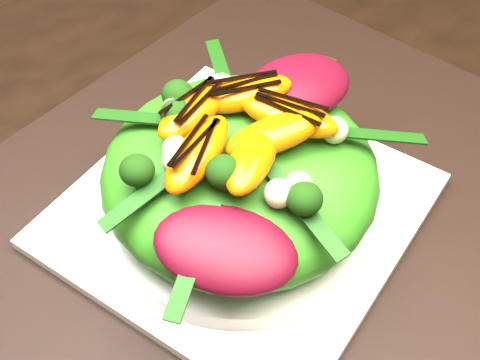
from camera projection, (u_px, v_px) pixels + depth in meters
dining_table at (220, 330)px, 0.46m from camera, size 1.60×0.90×0.75m
placemat at (240, 215)px, 0.50m from camera, size 0.64×0.55×0.00m
plate_base at (240, 210)px, 0.50m from camera, size 0.32×0.32×0.01m
salad_bowl at (240, 200)px, 0.49m from camera, size 0.22×0.22×0.02m
lettuce_mound at (240, 172)px, 0.46m from camera, size 0.25×0.25×0.07m
radicchio_leaf at (299, 86)px, 0.47m from camera, size 0.09×0.06×0.02m
orange_segment at (201, 133)px, 0.43m from camera, size 0.07×0.04×0.02m
broccoli_floret at (150, 121)px, 0.44m from camera, size 0.04×0.04×0.03m
macadamia_nut at (317, 142)px, 0.43m from camera, size 0.02×0.02×0.02m
balsamic_drizzle at (200, 122)px, 0.42m from camera, size 0.04×0.01×0.00m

